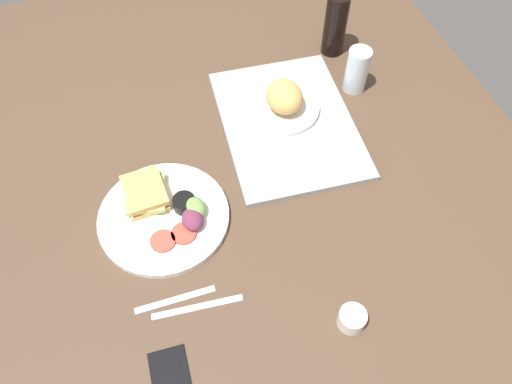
{
  "coord_description": "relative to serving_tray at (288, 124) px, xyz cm",
  "views": [
    {
      "loc": [
        63.48,
        -17.08,
        98.25
      ],
      "look_at": [
        2.0,
        3.0,
        4.0
      ],
      "focal_mm": 35.15,
      "sensor_mm": 36.0,
      "label": 1
    }
  ],
  "objects": [
    {
      "name": "ground_plane",
      "position": [
        18.11,
        -18.25,
        -2.3
      ],
      "size": [
        190.0,
        150.0,
        3.0
      ],
      "primitive_type": "cube",
      "color": "#4C3828"
    },
    {
      "name": "serving_tray",
      "position": [
        0.0,
        0.0,
        0.0
      ],
      "size": [
        47.15,
        36.0,
        1.6
      ],
      "primitive_type": "cube",
      "rotation": [
        0.0,
        0.0,
        -0.07
      ],
      "color": "#9EA0A3",
      "rests_on": "ground_plane"
    },
    {
      "name": "bread_plate_near",
      "position": [
        -4.24,
        0.13,
        4.06
      ],
      "size": [
        19.75,
        19.75,
        8.81
      ],
      "color": "white",
      "rests_on": "serving_tray"
    },
    {
      "name": "plate_with_salad",
      "position": [
        17.5,
        -36.34,
        0.85
      ],
      "size": [
        29.91,
        29.91,
        5.4
      ],
      "color": "white",
      "rests_on": "ground_plane"
    },
    {
      "name": "drinking_glass",
      "position": [
        -7.58,
        22.23,
        5.53
      ],
      "size": [
        6.12,
        6.12,
        12.66
      ],
      "primitive_type": "cylinder",
      "color": "silver",
      "rests_on": "ground_plane"
    },
    {
      "name": "soda_bottle",
      "position": [
        -23.85,
        22.55,
        8.32
      ],
      "size": [
        6.4,
        6.4,
        18.23
      ],
      "primitive_type": "cylinder",
      "color": "black",
      "rests_on": "ground_plane"
    },
    {
      "name": "espresso_cup",
      "position": [
        53.79,
        -6.19,
        1.2
      ],
      "size": [
        5.6,
        5.6,
        4.0
      ],
      "primitive_type": "cylinder",
      "color": "silver",
      "rests_on": "ground_plane"
    },
    {
      "name": "fork",
      "position": [
        38.15,
        -38.75,
        -0.55
      ],
      "size": [
        1.54,
        17.01,
        0.5
      ],
      "primitive_type": "cube",
      "rotation": [
        0.0,
        0.0,
        1.56
      ],
      "color": "#B7B7BC",
      "rests_on": "ground_plane"
    },
    {
      "name": "knife",
      "position": [
        41.15,
        -34.75,
        -0.55
      ],
      "size": [
        3.01,
        19.05,
        0.5
      ],
      "primitive_type": "cube",
      "rotation": [
        0.0,
        0.0,
        1.49
      ],
      "color": "#B7B7BC",
      "rests_on": "ground_plane"
    }
  ]
}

